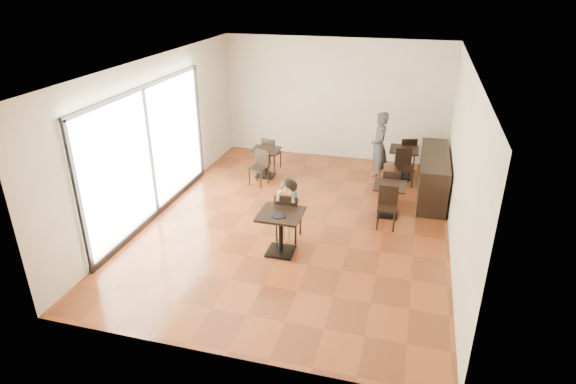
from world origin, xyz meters
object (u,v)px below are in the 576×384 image
(child_table, at_px, (281,233))
(cafe_table_back, at_px, (403,163))
(child, at_px, (289,210))
(chair_mid_b, at_px, (387,208))
(chair_back_b, at_px, (404,168))
(chair_left_b, at_px, (259,168))
(chair_back_a, at_px, (406,153))
(cafe_table_mid, at_px, (389,200))
(chair_mid_a, at_px, (391,187))
(chair_left_a, at_px, (272,153))
(adult_patron, at_px, (379,146))
(cafe_table_left, at_px, (266,163))
(child_chair, at_px, (289,215))

(child_table, relative_size, cafe_table_back, 1.10)
(child, relative_size, chair_mid_b, 1.46)
(chair_mid_b, distance_m, chair_back_b, 2.25)
(chair_left_b, distance_m, chair_back_a, 3.88)
(cafe_table_mid, relative_size, chair_mid_a, 0.83)
(chair_left_a, bearing_deg, adult_patron, -165.51)
(adult_patron, relative_size, cafe_table_left, 2.40)
(child_table, relative_size, chair_left_a, 0.96)
(child, height_order, chair_back_b, child)
(chair_mid_b, bearing_deg, cafe_table_left, 146.71)
(chair_mid_a, distance_m, chair_back_a, 2.22)
(child, height_order, chair_left_a, child)
(chair_left_a, height_order, chair_back_a, chair_back_a)
(cafe_table_back, xyz_separation_m, chair_left_b, (-3.32, -1.41, 0.05))
(adult_patron, bearing_deg, cafe_table_mid, -3.99)
(chair_mid_a, bearing_deg, chair_mid_b, 88.25)
(chair_left_b, bearing_deg, chair_back_a, 44.05)
(child, relative_size, adult_patron, 0.72)
(child_chair, bearing_deg, cafe_table_left, -64.37)
(child, bearing_deg, chair_left_a, 111.91)
(chair_left_a, bearing_deg, chair_left_b, 104.33)
(cafe_table_left, xyz_separation_m, chair_back_a, (3.37, 1.38, 0.09))
(adult_patron, xyz_separation_m, cafe_table_left, (-2.72, -0.56, -0.49))
(child_table, relative_size, cafe_table_mid, 1.16)
(cafe_table_back, distance_m, chair_back_b, 0.56)
(adult_patron, distance_m, chair_back_a, 1.12)
(cafe_table_mid, relative_size, chair_left_a, 0.83)
(child_chair, bearing_deg, child_table, 90.00)
(child_chair, height_order, chair_back_b, child_chair)
(chair_mid_a, height_order, chair_left_a, chair_left_a)
(child, distance_m, adult_patron, 3.68)
(chair_left_b, xyz_separation_m, chair_back_a, (3.37, 1.93, 0.02))
(chair_back_a, bearing_deg, chair_left_b, 13.50)
(cafe_table_left, distance_m, chair_back_a, 3.64)
(child, distance_m, chair_left_b, 2.69)
(chair_left_b, distance_m, chair_back_b, 3.48)
(chair_back_b, bearing_deg, child_chair, -138.59)
(adult_patron, distance_m, cafe_table_left, 2.82)
(cafe_table_left, relative_size, chair_back_a, 0.79)
(chair_mid_a, distance_m, chair_back_b, 1.16)
(chair_mid_a, bearing_deg, cafe_table_left, -16.52)
(child_chair, relative_size, chair_mid_b, 1.16)
(child_table, height_order, cafe_table_left, child_table)
(child_table, relative_size, chair_left_b, 0.96)
(child, xyz_separation_m, cafe_table_back, (1.95, 3.71, -0.24))
(child_chair, height_order, chair_left_b, child_chair)
(chair_left_a, xyz_separation_m, chair_back_a, (3.37, 0.83, 0.02))
(child_table, bearing_deg, chair_back_b, 61.64)
(cafe_table_left, bearing_deg, child_chair, -64.37)
(child_table, bearing_deg, chair_mid_a, 55.45)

